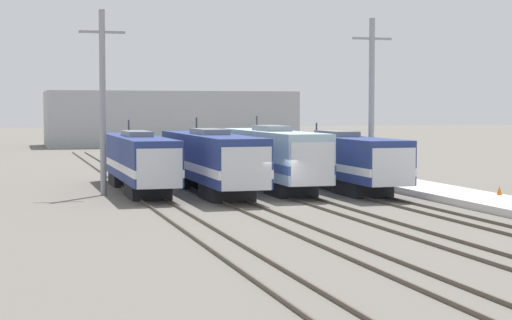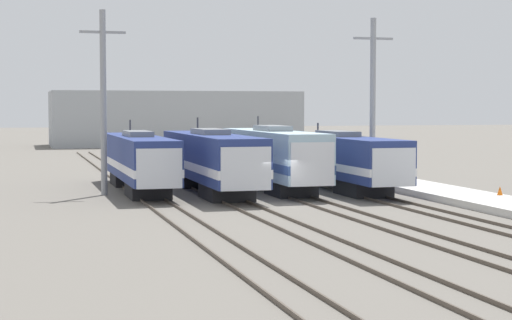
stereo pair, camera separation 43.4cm
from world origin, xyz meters
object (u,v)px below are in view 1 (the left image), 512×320
Objects in this scene: locomotive_center_right at (274,157)px; locomotive_far_right at (339,159)px; traffic_cone at (499,190)px; locomotive_far_left at (138,160)px; catenary_tower_left at (103,100)px; catenary_tower_right at (372,101)px; locomotive_center_left at (212,160)px.

locomotive_center_right is 4.46m from locomotive_far_right.
locomotive_far_right reaches higher than traffic_cone.
locomotive_far_left is 0.99× the size of locomotive_far_right.
locomotive_far_right is 16.11m from catenary_tower_left.
traffic_cone is (6.16, -9.71, -1.36)m from locomotive_far_right.
catenary_tower_right reaches higher than locomotive_far_left.
locomotive_far_left is at bearing 151.94° from locomotive_center_left.
locomotive_center_left is at bearing -176.55° from catenary_tower_right.
catenary_tower_right is (2.62, 0.69, 3.94)m from locomotive_far_right.
traffic_cone is at bearing -31.94° from locomotive_far_left.
locomotive_center_left reaches higher than traffic_cone.
catenary_tower_right reaches higher than traffic_cone.
locomotive_center_right reaches higher than traffic_cone.
locomotive_center_left is (4.40, -2.34, 0.08)m from locomotive_far_left.
locomotive_center_left is 1.12× the size of locomotive_center_right.
locomotive_far_left is at bearing 169.90° from locomotive_far_right.
catenary_tower_right is (15.81, -1.65, 3.92)m from locomotive_far_left.
locomotive_far_left reaches higher than locomotive_far_right.
catenary_tower_right is at bearing 108.79° from traffic_cone.
locomotive_far_right is (13.19, -2.35, -0.02)m from locomotive_far_left.
catenary_tower_left is (-15.61, 0.69, 3.94)m from locomotive_far_right.
locomotive_center_right is (8.79, -1.63, 0.16)m from locomotive_far_left.
locomotive_far_right is at bearing -0.04° from locomotive_center_left.
catenary_tower_left is at bearing 177.45° from locomotive_far_right.
locomotive_far_left is 8.94m from locomotive_center_right.
locomotive_center_right is 1.40× the size of catenary_tower_left.
locomotive_far_left is 1.54× the size of catenary_tower_right.
catenary_tower_left is 22.08× the size of traffic_cone.
locomotive_center_left is at bearing -28.06° from locomotive_far_left.
catenary_tower_left is at bearing -145.63° from locomotive_far_left.
catenary_tower_left is (-11.21, -0.02, 3.76)m from locomotive_center_right.
traffic_cone is at bearing -57.60° from locomotive_far_right.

